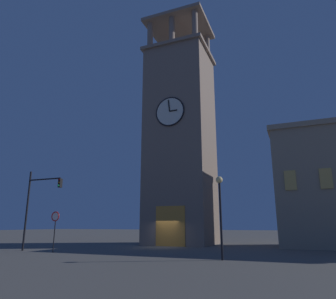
% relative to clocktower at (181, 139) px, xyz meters
% --- Properties ---
extents(ground_plane, '(200.00, 200.00, 0.00)m').
position_rel_clocktower_xyz_m(ground_plane, '(0.33, 4.64, -12.09)').
color(ground_plane, '#56544F').
extents(clocktower, '(7.67, 7.30, 29.86)m').
position_rel_clocktower_xyz_m(clocktower, '(0.00, 0.00, 0.00)').
color(clocktower, gray).
rests_on(clocktower, ground_plane).
extents(traffic_signal_mid, '(3.58, 0.41, 6.68)m').
position_rel_clocktower_xyz_m(traffic_signal_mid, '(8.38, 12.98, -7.83)').
color(traffic_signal_mid, black).
rests_on(traffic_signal_mid, ground_plane).
extents(street_lamp, '(0.44, 0.44, 5.16)m').
position_rel_clocktower_xyz_m(street_lamp, '(-7.58, 13.56, -8.50)').
color(street_lamp, black).
rests_on(street_lamp, ground_plane).
extents(no_horn_sign, '(0.78, 0.14, 3.15)m').
position_rel_clocktower_xyz_m(no_horn_sign, '(5.88, 13.34, -9.61)').
color(no_horn_sign, black).
rests_on(no_horn_sign, ground_plane).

